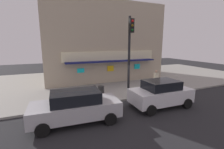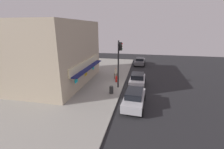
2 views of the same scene
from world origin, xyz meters
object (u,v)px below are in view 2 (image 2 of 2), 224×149
at_px(pedestrian, 116,73).
at_px(parked_car_white, 137,80).
at_px(traffic_light, 119,59).
at_px(fire_hydrant, 116,79).
at_px(parked_car_silver, 134,98).
at_px(trash_can, 111,90).
at_px(parked_car_grey, 140,61).

relative_size(pedestrian, parked_car_white, 0.42).
distance_m(traffic_light, fire_hydrant, 3.84).
height_order(fire_hydrant, pedestrian, pedestrian).
height_order(pedestrian, parked_car_silver, pedestrian).
bearing_deg(parked_car_silver, pedestrian, 22.94).
distance_m(trash_can, parked_car_grey, 15.87).
bearing_deg(fire_hydrant, parked_car_silver, -155.15).
xyz_separation_m(traffic_light, pedestrian, (3.25, 1.00, -2.80)).
height_order(fire_hydrant, parked_car_grey, parked_car_grey).
height_order(traffic_light, trash_can, traffic_light).
bearing_deg(parked_car_white, fire_hydrant, 74.98).
height_order(pedestrian, parked_car_white, pedestrian).
bearing_deg(trash_can, parked_car_silver, -129.94).
bearing_deg(pedestrian, parked_car_white, -123.44).
bearing_deg(parked_car_silver, traffic_light, 27.03).
bearing_deg(fire_hydrant, pedestrian, 13.48).
distance_m(fire_hydrant, parked_car_silver, 6.90).
height_order(parked_car_silver, parked_car_white, parked_car_white).
height_order(parked_car_silver, parked_car_grey, parked_car_silver).
bearing_deg(fire_hydrant, parked_car_white, -105.02).
relative_size(fire_hydrant, parked_car_grey, 0.19).
distance_m(traffic_light, pedestrian, 4.41).
bearing_deg(parked_car_silver, parked_car_grey, 0.28).
height_order(fire_hydrant, parked_car_silver, parked_car_silver).
height_order(traffic_light, parked_car_silver, traffic_light).
bearing_deg(parked_car_white, traffic_light, 116.18).
xyz_separation_m(traffic_light, parked_car_white, (1.11, -2.25, -2.95)).
relative_size(fire_hydrant, trash_can, 1.04).
distance_m(fire_hydrant, pedestrian, 1.47).
xyz_separation_m(fire_hydrant, parked_car_grey, (11.70, -2.81, 0.21)).
distance_m(pedestrian, parked_car_grey, 10.81).
distance_m(parked_car_silver, parked_car_white, 5.47).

